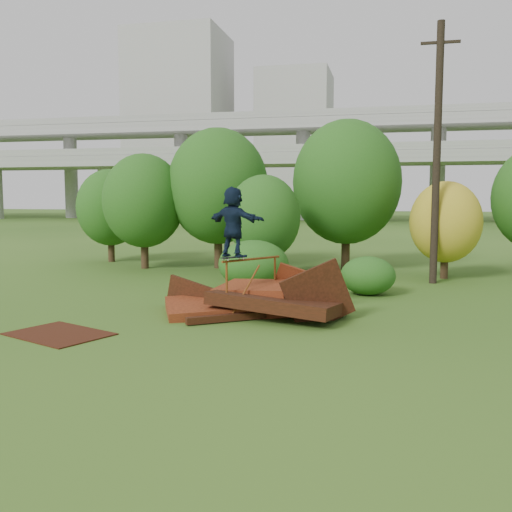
% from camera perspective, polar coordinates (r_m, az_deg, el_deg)
% --- Properties ---
extents(ground, '(240.00, 240.00, 0.00)m').
position_cam_1_polar(ground, '(14.40, 1.30, -7.23)').
color(ground, '#2D5116').
rests_on(ground, ground).
extents(scrap_pile, '(5.71, 3.61, 2.04)m').
position_cam_1_polar(scrap_pile, '(15.94, -0.01, -4.58)').
color(scrap_pile, '#45190C').
rests_on(scrap_pile, ground).
extents(grind_rail, '(1.25, 1.76, 1.58)m').
position_cam_1_polar(grind_rail, '(15.92, -0.44, -1.88)').
color(grind_rail, brown).
rests_on(grind_rail, ground).
extents(skateboard, '(0.61, 0.75, 0.08)m').
position_cam_1_polar(skateboard, '(15.43, -2.26, -0.14)').
color(skateboard, black).
rests_on(skateboard, grind_rail).
extents(skater, '(1.83, 1.20, 1.89)m').
position_cam_1_polar(skater, '(15.36, -2.28, 3.43)').
color(skater, black).
rests_on(skater, skateboard).
extents(flat_plate, '(2.78, 2.42, 0.03)m').
position_cam_1_polar(flat_plate, '(14.53, -19.08, -7.38)').
color(flat_plate, '#38180C').
rests_on(flat_plate, ground).
extents(tree_0, '(3.71, 3.71, 5.23)m').
position_cam_1_polar(tree_0, '(26.50, -11.17, 5.43)').
color(tree_0, black).
rests_on(tree_0, ground).
extents(tree_1, '(4.60, 4.60, 6.40)m').
position_cam_1_polar(tree_1, '(26.21, -3.84, 6.95)').
color(tree_1, black).
rests_on(tree_1, ground).
extents(tree_2, '(2.96, 2.96, 4.17)m').
position_cam_1_polar(tree_2, '(22.78, 0.77, 3.88)').
color(tree_2, black).
rests_on(tree_2, ground).
extents(tree_3, '(4.84, 4.84, 6.72)m').
position_cam_1_polar(tree_3, '(26.02, 9.05, 7.30)').
color(tree_3, black).
rests_on(tree_3, ground).
extents(tree_4, '(2.83, 2.83, 3.91)m').
position_cam_1_polar(tree_4, '(24.00, 18.44, 3.23)').
color(tree_4, black).
rests_on(tree_4, ground).
extents(tree_6, '(3.34, 3.34, 4.66)m').
position_cam_1_polar(tree_6, '(29.64, -14.37, 4.71)').
color(tree_6, black).
rests_on(tree_6, ground).
extents(shrub_left, '(2.53, 2.34, 1.75)m').
position_cam_1_polar(shrub_left, '(20.34, -0.25, -0.84)').
color(shrub_left, '#1B4A13').
rests_on(shrub_left, ground).
extents(shrub_right, '(1.83, 1.68, 1.30)m').
position_cam_1_polar(shrub_right, '(19.45, 11.13, -1.94)').
color(shrub_right, '#1B4A13').
rests_on(shrub_right, ground).
extents(utility_pole, '(1.40, 0.28, 9.67)m').
position_cam_1_polar(utility_pole, '(22.58, 17.64, 9.80)').
color(utility_pole, black).
rests_on(utility_pole, ground).
extents(freeway_overpass, '(160.00, 15.00, 13.70)m').
position_cam_1_polar(freeway_overpass, '(77.02, 11.15, 11.09)').
color(freeway_overpass, gray).
rests_on(freeway_overpass, ground).
extents(building_left, '(18.00, 16.00, 35.00)m').
position_cam_1_polar(building_left, '(117.02, -7.61, 12.88)').
color(building_left, '#9E9E99').
rests_on(building_left, ground).
extents(building_right, '(14.00, 14.00, 28.00)m').
position_cam_1_polar(building_right, '(117.74, 3.93, 11.17)').
color(building_right, '#9E9E99').
rests_on(building_right, ground).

